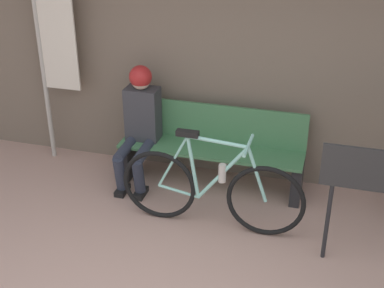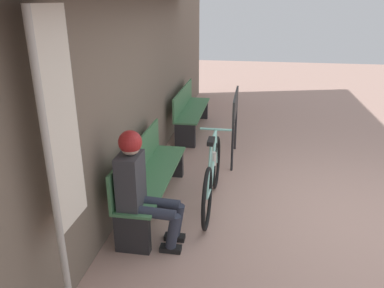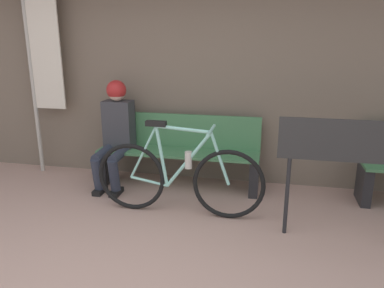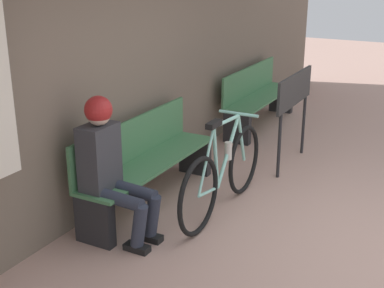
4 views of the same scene
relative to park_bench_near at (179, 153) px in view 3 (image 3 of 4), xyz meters
name	(u,v)px [view 3 (image 3 of 4)]	position (x,y,z in m)	size (l,w,h in m)	color
storefront_wall	(188,42)	(0.04, 0.33, 1.26)	(12.00, 0.56, 3.20)	#756656
park_bench_near	(179,153)	(0.00, 0.00, 0.00)	(1.89, 0.42, 0.84)	#477F51
bicycle	(179,177)	(0.18, -0.74, -0.02)	(1.70, 0.40, 0.95)	black
person_seated	(116,127)	(-0.73, -0.12, 0.30)	(0.34, 0.64, 1.25)	#2D3342
banner_pole	(41,58)	(-1.75, 0.10, 1.07)	(0.45, 0.05, 2.38)	#B7B2A8
signboard	(345,149)	(1.65, -0.92, 0.42)	(1.09, 0.04, 1.08)	#232326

